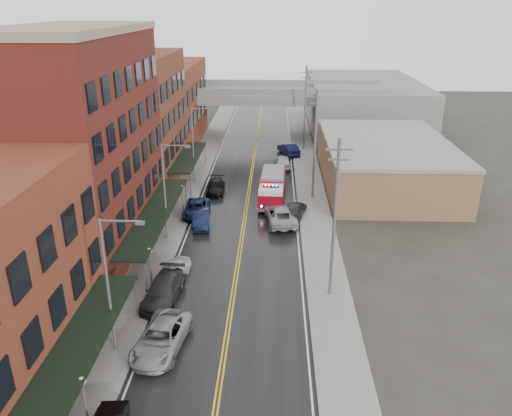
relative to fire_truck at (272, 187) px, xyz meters
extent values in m
cube|color=black|center=(-2.72, -4.01, -1.61)|extent=(11.00, 160.00, 0.02)
cube|color=slate|center=(-10.02, -4.01, -1.55)|extent=(3.00, 160.00, 0.15)
cube|color=slate|center=(4.58, -4.01, -1.55)|extent=(3.00, 160.00, 0.15)
cube|color=gray|center=(-8.37, -4.01, -1.55)|extent=(0.30, 160.00, 0.15)
cube|color=gray|center=(2.93, -4.01, -1.55)|extent=(0.30, 160.00, 0.15)
cube|color=#5A1817|center=(-16.02, -11.01, 7.38)|extent=(9.00, 20.00, 18.00)
cube|color=brown|center=(-16.02, 6.49, 5.88)|extent=(9.00, 15.00, 15.00)
cube|color=brown|center=(-16.02, 23.99, 4.38)|extent=(9.00, 20.00, 12.00)
cube|color=#8D6A4C|center=(13.28, 5.99, 0.88)|extent=(14.00, 22.00, 5.00)
cube|color=slate|center=(15.28, 35.99, 2.38)|extent=(18.00, 30.00, 8.00)
cube|color=black|center=(-10.22, -30.01, 1.38)|extent=(2.60, 16.00, 0.18)
cylinder|color=slate|center=(-9.07, -22.41, -0.12)|extent=(0.10, 0.10, 3.00)
cube|color=black|center=(-10.22, -11.01, 1.38)|extent=(2.60, 18.00, 0.18)
cylinder|color=slate|center=(-9.07, -19.61, -0.12)|extent=(0.10, 0.10, 3.00)
cylinder|color=slate|center=(-9.07, -2.41, -0.12)|extent=(0.10, 0.10, 3.00)
cube|color=black|center=(-10.22, 6.49, 1.38)|extent=(2.60, 13.00, 0.18)
cylinder|color=slate|center=(-9.07, 0.39, -0.12)|extent=(0.10, 0.10, 3.00)
cylinder|color=slate|center=(-9.07, 12.59, -0.12)|extent=(0.10, 0.10, 3.00)
cylinder|color=#59595B|center=(-9.12, -32.01, -0.22)|extent=(0.14, 0.14, 2.80)
sphere|color=silver|center=(-9.12, -32.01, 1.28)|extent=(0.44, 0.44, 0.44)
cylinder|color=#59595B|center=(-9.12, -18.01, -0.22)|extent=(0.14, 0.14, 2.80)
sphere|color=silver|center=(-9.12, -18.01, 1.28)|extent=(0.44, 0.44, 0.44)
cylinder|color=#59595B|center=(-9.12, -4.01, -0.22)|extent=(0.14, 0.14, 2.80)
sphere|color=silver|center=(-9.12, -4.01, 1.28)|extent=(0.44, 0.44, 0.44)
cylinder|color=#59595B|center=(-9.52, -26.01, 2.88)|extent=(0.18, 0.18, 9.00)
cylinder|color=#59595B|center=(-8.32, -26.01, 7.28)|extent=(2.40, 0.12, 0.12)
cube|color=#59595B|center=(-7.22, -26.01, 7.18)|extent=(0.50, 0.22, 0.18)
cylinder|color=#59595B|center=(-9.52, -10.01, 2.88)|extent=(0.18, 0.18, 9.00)
cylinder|color=#59595B|center=(-8.32, -10.01, 7.28)|extent=(2.40, 0.12, 0.12)
cube|color=#59595B|center=(-7.22, -10.01, 7.18)|extent=(0.50, 0.22, 0.18)
cylinder|color=#59595B|center=(-9.52, 5.99, 2.88)|extent=(0.18, 0.18, 9.00)
cylinder|color=#59595B|center=(-8.32, 5.99, 7.28)|extent=(2.40, 0.12, 0.12)
cube|color=#59595B|center=(-7.22, 5.99, 7.18)|extent=(0.50, 0.22, 0.18)
cylinder|color=#59595B|center=(4.48, -19.01, 4.38)|extent=(0.24, 0.24, 12.00)
cube|color=#59595B|center=(4.48, -19.01, 9.58)|extent=(1.80, 0.12, 0.12)
cube|color=#59595B|center=(4.48, -19.01, 8.88)|extent=(1.40, 0.12, 0.12)
cylinder|color=#59595B|center=(4.48, 0.99, 4.38)|extent=(0.24, 0.24, 12.00)
cube|color=#59595B|center=(4.48, 0.99, 9.58)|extent=(1.80, 0.12, 0.12)
cube|color=#59595B|center=(4.48, 0.99, 8.88)|extent=(1.40, 0.12, 0.12)
cylinder|color=#59595B|center=(4.48, 20.99, 4.38)|extent=(0.24, 0.24, 12.00)
cube|color=#59595B|center=(4.48, 20.99, 9.58)|extent=(1.80, 0.12, 0.12)
cube|color=#59595B|center=(4.48, 20.99, 8.88)|extent=(1.40, 0.12, 0.12)
cube|color=slate|center=(-2.72, 27.99, 5.13)|extent=(40.00, 10.00, 1.50)
cube|color=slate|center=(-13.72, 27.99, 1.38)|extent=(1.60, 8.00, 6.00)
cube|color=slate|center=(8.28, 27.99, 1.38)|extent=(1.60, 8.00, 6.00)
cube|color=maroon|center=(0.06, 1.30, -0.02)|extent=(2.82, 5.79, 2.17)
cube|color=maroon|center=(-0.12, -2.73, -0.33)|extent=(2.70, 2.79, 1.55)
cube|color=silver|center=(-0.12, -2.73, 0.70)|extent=(2.56, 2.58, 0.52)
cube|color=black|center=(-0.11, -2.53, -0.02)|extent=(2.67, 1.76, 0.83)
cube|color=slate|center=(0.06, 1.30, 1.22)|extent=(2.55, 5.37, 0.31)
cube|color=black|center=(-0.12, -2.73, 1.04)|extent=(1.66, 0.36, 0.14)
sphere|color=#FF0C0C|center=(-0.68, -2.71, 1.13)|extent=(0.21, 0.21, 0.21)
sphere|color=#1933FF|center=(0.45, -2.76, 1.13)|extent=(0.21, 0.21, 0.21)
cylinder|color=black|center=(-1.26, -2.79, -1.11)|extent=(1.05, 0.41, 1.03)
cylinder|color=black|center=(1.02, -2.88, -1.11)|extent=(1.05, 0.41, 1.03)
cylinder|color=black|center=(-1.10, 0.83, -1.11)|extent=(1.05, 0.41, 1.03)
cylinder|color=black|center=(1.17, 0.73, -1.11)|extent=(1.05, 0.41, 1.03)
cylinder|color=black|center=(-0.99, 3.41, -1.11)|extent=(1.05, 0.41, 1.03)
cylinder|color=black|center=(1.28, 3.31, -1.11)|extent=(1.05, 0.41, 1.03)
imported|color=gray|center=(-6.69, -25.67, -0.82)|extent=(3.41, 6.06, 1.60)
imported|color=#262729|center=(-7.72, -20.20, -0.81)|extent=(2.71, 5.79, 1.63)
imported|color=silver|center=(-7.72, -17.21, -0.90)|extent=(2.89, 4.54, 1.44)
imported|color=black|center=(-6.88, -6.81, -0.87)|extent=(2.24, 4.77, 1.51)
imported|color=#111E42|center=(-7.72, -4.30, -0.91)|extent=(2.39, 5.16, 1.43)
imported|color=black|center=(-6.51, 2.33, -0.92)|extent=(2.13, 4.89, 1.40)
imported|color=#93969A|center=(0.88, -5.81, -0.79)|extent=(3.55, 6.35, 1.68)
imported|color=#262628|center=(2.28, -4.21, -0.92)|extent=(3.03, 5.19, 1.41)
imported|color=silver|center=(1.28, 12.19, -0.80)|extent=(2.23, 4.93, 1.64)
imported|color=black|center=(2.17, 18.19, -0.79)|extent=(3.32, 5.37, 1.67)
camera|label=1|loc=(0.26, -51.12, 18.52)|focal=35.00mm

